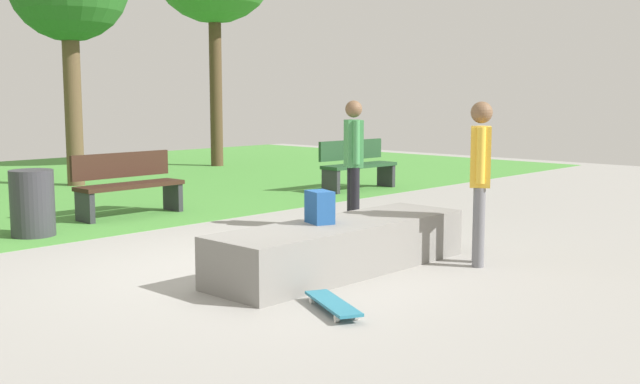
{
  "coord_description": "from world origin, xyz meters",
  "views": [
    {
      "loc": [
        -4.85,
        -5.79,
        1.74
      ],
      "look_at": [
        0.66,
        -0.54,
        0.76
      ],
      "focal_mm": 42.57,
      "sensor_mm": 36.0,
      "label": 1
    }
  ],
  "objects_px": {
    "skater_performing_trick": "(480,170)",
    "backpack_on_ledge": "(320,207)",
    "trash_bin": "(32,203)",
    "concrete_ledge": "(342,246)",
    "park_bench_near_path": "(357,164)",
    "skateboard_by_ledge": "(333,304)",
    "skater_watching": "(353,154)",
    "park_bench_by_oak": "(128,183)"
  },
  "relations": [
    {
      "from": "park_bench_near_path",
      "to": "trash_bin",
      "type": "relative_size",
      "value": 1.97
    },
    {
      "from": "park_bench_by_oak",
      "to": "backpack_on_ledge",
      "type": "bearing_deg",
      "value": -98.28
    },
    {
      "from": "concrete_ledge",
      "to": "skater_performing_trick",
      "type": "relative_size",
      "value": 1.77
    },
    {
      "from": "skateboard_by_ledge",
      "to": "skater_performing_trick",
      "type": "bearing_deg",
      "value": 1.88
    },
    {
      "from": "skater_performing_trick",
      "to": "skateboard_by_ledge",
      "type": "height_order",
      "value": "skater_performing_trick"
    },
    {
      "from": "backpack_on_ledge",
      "to": "skateboard_by_ledge",
      "type": "bearing_deg",
      "value": 157.67
    },
    {
      "from": "park_bench_by_oak",
      "to": "trash_bin",
      "type": "bearing_deg",
      "value": -162.63
    },
    {
      "from": "backpack_on_ledge",
      "to": "park_bench_by_oak",
      "type": "relative_size",
      "value": 0.2
    },
    {
      "from": "skateboard_by_ledge",
      "to": "park_bench_by_oak",
      "type": "xyz_separation_m",
      "value": [
        1.56,
        5.46,
        0.42
      ]
    },
    {
      "from": "skater_performing_trick",
      "to": "skateboard_by_ledge",
      "type": "distance_m",
      "value": 2.47
    },
    {
      "from": "concrete_ledge",
      "to": "trash_bin",
      "type": "xyz_separation_m",
      "value": [
        -1.25,
        4.03,
        0.17
      ]
    },
    {
      "from": "backpack_on_ledge",
      "to": "skateboard_by_ledge",
      "type": "relative_size",
      "value": 0.4
    },
    {
      "from": "skater_performing_trick",
      "to": "park_bench_by_oak",
      "type": "distance_m",
      "value": 5.46
    },
    {
      "from": "skater_watching",
      "to": "park_bench_near_path",
      "type": "xyz_separation_m",
      "value": [
        3.16,
        2.67,
        -0.49
      ]
    },
    {
      "from": "park_bench_by_oak",
      "to": "trash_bin",
      "type": "xyz_separation_m",
      "value": [
        -1.69,
        -0.53,
        -0.07
      ]
    },
    {
      "from": "backpack_on_ledge",
      "to": "trash_bin",
      "type": "xyz_separation_m",
      "value": [
        -1.04,
        3.92,
        -0.24
      ]
    },
    {
      "from": "concrete_ledge",
      "to": "park_bench_near_path",
      "type": "relative_size",
      "value": 1.83
    },
    {
      "from": "skateboard_by_ledge",
      "to": "skater_watching",
      "type": "bearing_deg",
      "value": 38.65
    },
    {
      "from": "skater_watching",
      "to": "park_bench_by_oak",
      "type": "bearing_deg",
      "value": 115.73
    },
    {
      "from": "concrete_ledge",
      "to": "skateboard_by_ledge",
      "type": "height_order",
      "value": "concrete_ledge"
    },
    {
      "from": "park_bench_near_path",
      "to": "skater_performing_trick",
      "type": "bearing_deg",
      "value": -127.81
    },
    {
      "from": "skater_watching",
      "to": "park_bench_near_path",
      "type": "height_order",
      "value": "skater_watching"
    },
    {
      "from": "backpack_on_ledge",
      "to": "trash_bin",
      "type": "distance_m",
      "value": 4.06
    },
    {
      "from": "concrete_ledge",
      "to": "park_bench_near_path",
      "type": "bearing_deg",
      "value": 39.54
    },
    {
      "from": "park_bench_near_path",
      "to": "backpack_on_ledge",
      "type": "bearing_deg",
      "value": -142.32
    },
    {
      "from": "skateboard_by_ledge",
      "to": "park_bench_near_path",
      "type": "height_order",
      "value": "park_bench_near_path"
    },
    {
      "from": "skater_performing_trick",
      "to": "skater_watching",
      "type": "distance_m",
      "value": 2.46
    },
    {
      "from": "trash_bin",
      "to": "park_bench_by_oak",
      "type": "bearing_deg",
      "value": 17.37
    },
    {
      "from": "concrete_ledge",
      "to": "park_bench_near_path",
      "type": "distance_m",
      "value": 6.57
    },
    {
      "from": "backpack_on_ledge",
      "to": "skater_watching",
      "type": "relative_size",
      "value": 0.19
    },
    {
      "from": "skater_performing_trick",
      "to": "backpack_on_ledge",
      "type": "bearing_deg",
      "value": 145.66
    },
    {
      "from": "backpack_on_ledge",
      "to": "park_bench_near_path",
      "type": "xyz_separation_m",
      "value": [
        5.27,
        4.07,
        -0.17
      ]
    },
    {
      "from": "skateboard_by_ledge",
      "to": "park_bench_near_path",
      "type": "distance_m",
      "value": 8.02
    },
    {
      "from": "concrete_ledge",
      "to": "skater_watching",
      "type": "xyz_separation_m",
      "value": [
        1.91,
        1.51,
        0.73
      ]
    },
    {
      "from": "park_bench_near_path",
      "to": "park_bench_by_oak",
      "type": "xyz_separation_m",
      "value": [
        -4.62,
        0.38,
        0.0
      ]
    },
    {
      "from": "park_bench_near_path",
      "to": "trash_bin",
      "type": "height_order",
      "value": "park_bench_near_path"
    },
    {
      "from": "backpack_on_ledge",
      "to": "concrete_ledge",
      "type": "bearing_deg",
      "value": -98.42
    },
    {
      "from": "park_bench_by_oak",
      "to": "trash_bin",
      "type": "height_order",
      "value": "park_bench_by_oak"
    },
    {
      "from": "park_bench_near_path",
      "to": "trash_bin",
      "type": "xyz_separation_m",
      "value": [
        -6.31,
        -0.15,
        -0.07
      ]
    },
    {
      "from": "concrete_ledge",
      "to": "park_bench_near_path",
      "type": "xyz_separation_m",
      "value": [
        5.06,
        4.18,
        0.23
      ]
    },
    {
      "from": "backpack_on_ledge",
      "to": "park_bench_by_oak",
      "type": "xyz_separation_m",
      "value": [
        0.65,
        4.45,
        -0.17
      ]
    },
    {
      "from": "backpack_on_ledge",
      "to": "skateboard_by_ledge",
      "type": "distance_m",
      "value": 1.49
    }
  ]
}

